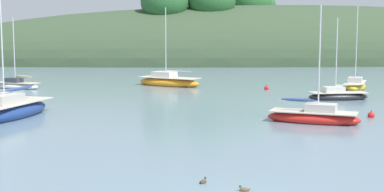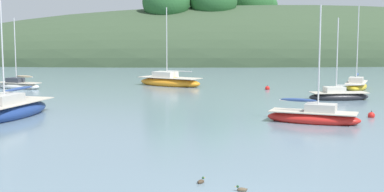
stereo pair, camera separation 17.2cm
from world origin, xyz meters
TOP-DOWN VIEW (x-y plane):
  - far_shoreline_hill at (24.71, 86.01)m, footprint 150.00×36.00m
  - sailboat_white_near at (-15.62, 37.97)m, footprint 5.03×3.66m
  - sailboat_yellow_far at (12.41, 26.83)m, footprint 4.98×1.81m
  - sailboat_cream_ketch at (-0.81, 39.60)m, footprint 7.19×6.16m
  - sailboat_black_sloop at (6.99, 16.00)m, footprint 5.80×4.14m
  - sailboat_orange_cutter at (17.03, 34.74)m, footprint 4.21×5.94m
  - sailboat_teal_outer at (-11.75, 19.38)m, footprint 5.09×8.23m
  - mooring_buoy_channel at (11.26, 17.66)m, footprint 0.44×0.44m
  - mooring_buoy_inner at (8.40, 34.99)m, footprint 0.44×0.44m
  - duck_lead at (0.32, 2.54)m, footprint 0.43×0.23m
  - duck_lone_left at (-0.96, 3.62)m, footprint 0.36×0.38m

SIDE VIEW (x-z plane):
  - duck_lead at x=0.32m, z-range -0.07..0.17m
  - duck_lone_left at x=-0.96m, z-range -0.07..0.17m
  - mooring_buoy_channel at x=11.26m, z-range -0.15..0.39m
  - mooring_buoy_inner at x=8.40m, z-range -0.15..0.39m
  - far_shoreline_hill at x=24.71m, z-range -12.82..13.18m
  - sailboat_yellow_far at x=12.41m, z-range -3.05..3.69m
  - sailboat_white_near at x=-15.62m, z-range -3.18..3.83m
  - sailboat_black_sloop at x=6.99m, z-range -3.22..3.93m
  - sailboat_orange_cutter at x=17.03m, z-range -3.70..4.43m
  - sailboat_cream_ketch at x=-0.81m, z-range -3.69..4.53m
  - sailboat_teal_outer at x=-11.75m, z-range -4.33..5.25m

